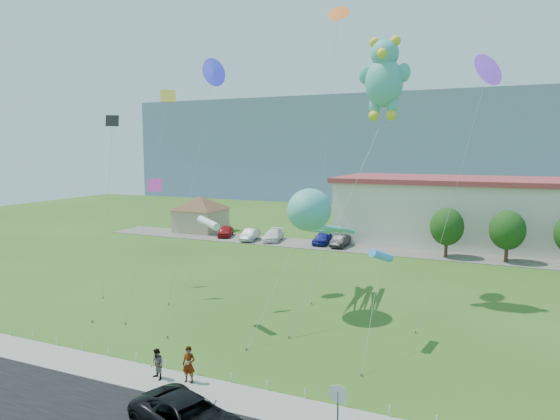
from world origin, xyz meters
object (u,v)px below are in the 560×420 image
object	(u,v)px
pavilion	(201,210)
octopus_kite	(316,218)
parked_car_silver	(250,235)
suv	(189,419)
stop_sign	(338,399)
pedestrian_right	(157,364)
teddy_bear_kite	(384,76)
parked_car_white	(273,235)
parked_car_black	(340,241)
parked_car_red	(226,231)
parked_car_blue	(323,238)
pedestrian_left	(189,365)

from	to	relation	value
pavilion	octopus_kite	bearing A→B (deg)	-44.39
parked_car_silver	suv	bearing A→B (deg)	-75.30
stop_sign	pedestrian_right	world-z (taller)	stop_sign
suv	teddy_bear_kite	distance (m)	28.07
suv	teddy_bear_kite	world-z (taller)	teddy_bear_kite
pavilion	suv	xyz separation A→B (m)	(27.89, -44.32, -2.17)
pavilion	parked_car_white	bearing A→B (deg)	-12.75
parked_car_black	teddy_bear_kite	bearing A→B (deg)	-65.13
parked_car_silver	teddy_bear_kite	world-z (taller)	teddy_bear_kite
parked_car_red	parked_car_silver	distance (m)	4.43
parked_car_white	stop_sign	bearing A→B (deg)	-72.24
suv	parked_car_red	distance (m)	47.39
pavilion	parked_car_black	distance (m)	22.09
stop_sign	parked_car_white	distance (m)	44.48
parked_car_black	parked_car_blue	bearing A→B (deg)	163.85
pavilion	suv	bearing A→B (deg)	-57.82
pedestrian_left	suv	bearing A→B (deg)	-65.26
pavilion	stop_sign	world-z (taller)	pavilion
pedestrian_right	teddy_bear_kite	distance (m)	26.03
octopus_kite	suv	bearing A→B (deg)	-86.58
suv	parked_car_blue	size ratio (longest dim) A/B	1.27
stop_sign	parked_car_blue	xyz separation A→B (m)	(-14.17, 39.79, -1.04)
suv	pedestrian_right	size ratio (longest dim) A/B	3.63
suv	stop_sign	bearing A→B (deg)	-50.10
pavilion	parked_car_white	distance (m)	13.25
suv	octopus_kite	bearing A→B (deg)	22.65
pedestrian_right	parked_car_red	size ratio (longest dim) A/B	0.37
parked_car_red	parked_car_black	size ratio (longest dim) A/B	0.97
suv	parked_car_blue	xyz separation A→B (m)	(-8.56, 41.91, -0.03)
parked_car_white	parked_car_silver	bearing A→B (deg)	-174.88
parked_car_silver	pedestrian_right	bearing A→B (deg)	-79.00
parked_car_red	parked_car_silver	size ratio (longest dim) A/B	0.95
suv	parked_car_silver	xyz separation A→B (m)	(-18.09, 40.64, -0.06)
suv	parked_car_white	size ratio (longest dim) A/B	1.16
pavilion	pedestrian_right	size ratio (longest dim) A/B	5.84
pedestrian_left	parked_car_silver	world-z (taller)	pedestrian_left
suv	parked_car_red	world-z (taller)	suv
stop_sign	teddy_bear_kite	distance (m)	25.80
parked_car_blue	pedestrian_left	bearing A→B (deg)	-82.08
stop_sign	pedestrian_left	xyz separation A→B (m)	(-8.34, 1.90, -0.85)
parked_car_red	pedestrian_left	bearing A→B (deg)	-82.47
pavilion	parked_car_blue	xyz separation A→B (m)	(19.33, -2.41, -2.20)
parked_car_silver	teddy_bear_kite	bearing A→B (deg)	-50.19
pedestrian_right	suv	bearing A→B (deg)	-18.68
parked_car_silver	parked_car_blue	xyz separation A→B (m)	(9.53, 1.26, 0.04)
parked_car_black	pavilion	bearing A→B (deg)	171.39
pedestrian_left	parked_car_red	size ratio (longest dim) A/B	0.44
parked_car_black	octopus_kite	size ratio (longest dim) A/B	0.29
suv	parked_car_white	xyz separation A→B (m)	(-15.16, 41.44, -0.08)
parked_car_red	parked_car_black	world-z (taller)	parked_car_red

